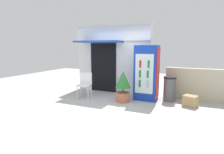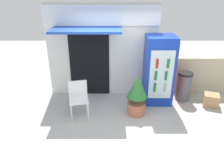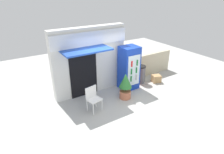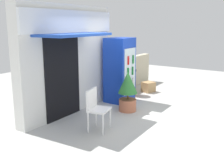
{
  "view_description": "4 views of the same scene",
  "coord_description": "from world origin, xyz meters",
  "views": [
    {
      "loc": [
        2.52,
        -5.18,
        1.82
      ],
      "look_at": [
        -0.16,
        0.84,
        0.76
      ],
      "focal_mm": 29.04,
      "sensor_mm": 36.0,
      "label": 1
    },
    {
      "loc": [
        -0.21,
        -4.27,
        3.16
      ],
      "look_at": [
        -0.21,
        0.69,
        0.93
      ],
      "focal_mm": 34.06,
      "sensor_mm": 36.0,
      "label": 2
    },
    {
      "loc": [
        -3.6,
        -4.91,
        4.07
      ],
      "look_at": [
        0.02,
        0.81,
        0.9
      ],
      "focal_mm": 30.35,
      "sensor_mm": 36.0,
      "label": 3
    },
    {
      "loc": [
        -5.36,
        -2.85,
        2.31
      ],
      "look_at": [
        -0.01,
        0.66,
        0.98
      ],
      "focal_mm": 41.39,
      "sensor_mm": 36.0,
      "label": 4
    }
  ],
  "objects": [
    {
      "name": "ground",
      "position": [
        0.0,
        0.0,
        0.0
      ],
      "size": [
        16.0,
        16.0,
        0.0
      ],
      "primitive_type": "plane",
      "color": "#B2B2AD"
    },
    {
      "name": "storefront_building",
      "position": [
        -0.51,
        1.68,
        1.44
      ],
      "size": [
        3.14,
        1.19,
        2.77
      ],
      "color": "silver",
      "rests_on": "ground"
    },
    {
      "name": "drink_cooler",
      "position": [
        1.07,
        1.09,
        0.95
      ],
      "size": [
        0.78,
        0.73,
        1.91
      ],
      "color": "#1438B2",
      "rests_on": "ground"
    },
    {
      "name": "plastic_chair",
      "position": [
        -1.05,
        0.4,
        0.54
      ],
      "size": [
        0.54,
        0.49,
        0.92
      ],
      "color": "white",
      "rests_on": "ground"
    },
    {
      "name": "potted_plant_near_shop",
      "position": [
        0.42,
        0.44,
        0.59
      ],
      "size": [
        0.51,
        0.51,
        1.07
      ],
      "color": "#BC6B4C",
      "rests_on": "ground"
    },
    {
      "name": "trash_bin",
      "position": [
        1.86,
        1.19,
        0.43
      ],
      "size": [
        0.42,
        0.42,
        0.85
      ],
      "color": "#595960",
      "rests_on": "ground"
    },
    {
      "name": "stone_boundary_wall",
      "position": [
        2.91,
        1.72,
        0.56
      ],
      "size": [
        2.49,
        0.24,
        1.11
      ],
      "primitive_type": "cube",
      "color": "beige",
      "rests_on": "ground"
    },
    {
      "name": "cardboard_box",
      "position": [
        2.54,
        0.84,
        0.17
      ],
      "size": [
        0.48,
        0.45,
        0.34
      ],
      "primitive_type": "cube",
      "rotation": [
        0.0,
        0.0,
        -0.34
      ],
      "color": "tan",
      "rests_on": "ground"
    }
  ]
}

